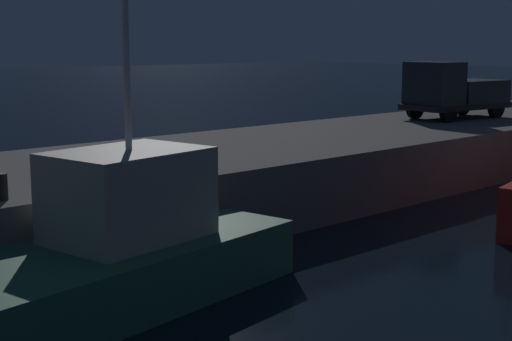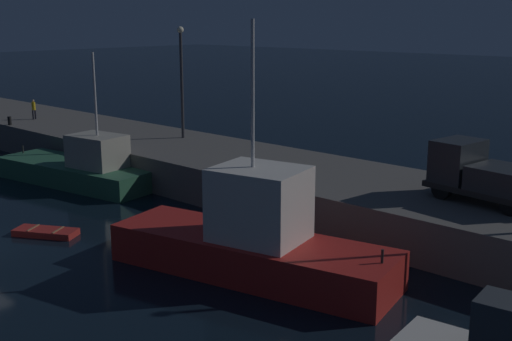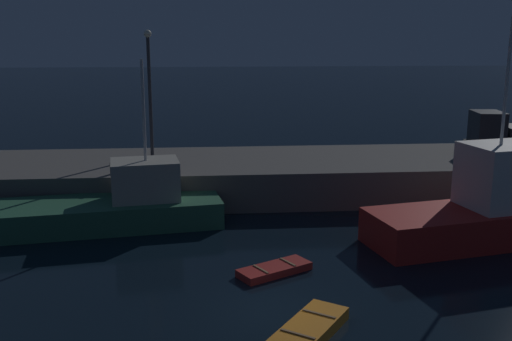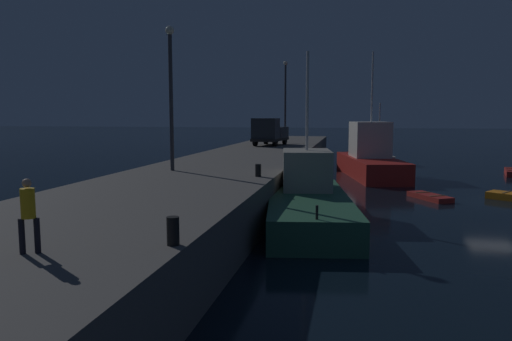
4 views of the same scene
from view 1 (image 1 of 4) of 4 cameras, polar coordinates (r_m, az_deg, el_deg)
The scene contains 4 objects.
pier_quay at distance 23.68m, azimuth -6.40°, elevation -1.19°, with size 73.68×7.99×2.06m.
fishing_trawler_red at distance 15.67m, azimuth -13.75°, elevation -7.10°, with size 11.51×5.15×7.99m.
utility_truck at distance 35.42m, azimuth 14.62°, elevation 5.79°, with size 5.38×2.92×2.57m.
bollard_central at distance 17.23m, azimuth -18.65°, elevation -1.18°, with size 0.28×0.28×0.59m, color black.
Camera 1 is at (-13.87, -3.34, 5.40)m, focal length 53.08 mm.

